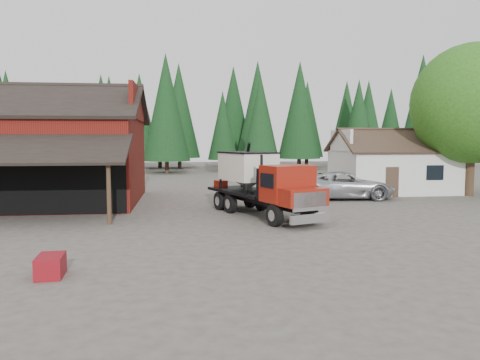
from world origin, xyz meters
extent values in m
plane|color=#4C433B|center=(0.00, 0.00, 0.00)|extent=(120.00, 120.00, 0.00)
cube|color=maroon|center=(-11.00, 10.00, 2.50)|extent=(12.00, 10.00, 5.00)
cube|color=black|center=(-11.00, 7.50, 6.00)|extent=(12.80, 5.53, 2.35)
cube|color=black|center=(-11.00, 12.50, 6.00)|extent=(12.80, 5.53, 2.35)
cube|color=maroon|center=(-5.00, 10.00, 6.00)|extent=(0.25, 7.00, 2.00)
cylinder|color=#382619|center=(-5.60, 2.10, 1.40)|extent=(0.20, 0.20, 2.80)
cube|color=black|center=(-11.00, 4.95, 2.00)|extent=(11.70, 0.08, 3.90)
cube|color=silver|center=(13.00, 13.00, 1.50)|extent=(8.00, 6.00, 3.00)
cube|color=#38281E|center=(13.00, 11.50, 3.75)|extent=(8.60, 3.42, 1.80)
cube|color=#38281E|center=(13.00, 14.50, 3.75)|extent=(8.60, 3.42, 1.80)
cube|color=silver|center=(9.00, 13.00, 3.75)|extent=(0.20, 4.20, 1.50)
cube|color=silver|center=(17.00, 13.00, 3.75)|extent=(0.20, 4.20, 1.50)
cube|color=#38281E|center=(11.50, 9.98, 1.00)|extent=(0.90, 0.06, 2.00)
cube|color=black|center=(14.50, 9.98, 1.60)|extent=(1.20, 0.06, 1.00)
cylinder|color=#382619|center=(17.00, 10.00, 1.60)|extent=(0.60, 0.60, 3.20)
sphere|color=#1D5713|center=(17.00, 10.00, 6.20)|extent=(8.00, 8.00, 8.00)
sphere|color=#1D5713|center=(15.80, 10.80, 5.00)|extent=(4.40, 4.40, 4.40)
cylinder|color=#382619|center=(6.00, 30.00, 0.80)|extent=(0.44, 0.44, 1.60)
cone|color=black|center=(6.00, 30.00, 5.90)|extent=(3.96, 3.96, 9.00)
cylinder|color=#382619|center=(22.00, 26.00, 0.80)|extent=(0.44, 0.44, 1.60)
cone|color=black|center=(22.00, 26.00, 6.90)|extent=(4.84, 4.84, 11.00)
cylinder|color=#382619|center=(-4.00, 34.00, 0.80)|extent=(0.44, 0.44, 1.60)
cone|color=black|center=(-4.00, 34.00, 7.40)|extent=(5.28, 5.28, 12.00)
cylinder|color=black|center=(1.70, 0.61, 0.49)|extent=(0.64, 1.03, 0.98)
cylinder|color=black|center=(3.45, 1.28, 0.49)|extent=(0.64, 1.03, 0.98)
cylinder|color=black|center=(0.16, 4.61, 0.49)|extent=(0.64, 1.03, 0.98)
cylinder|color=black|center=(1.91, 5.28, 0.49)|extent=(0.64, 1.03, 0.98)
cylinder|color=black|center=(-0.29, 5.78, 0.49)|extent=(0.64, 1.03, 0.98)
cylinder|color=black|center=(1.46, 6.45, 0.49)|extent=(0.64, 1.03, 0.98)
cube|color=black|center=(1.55, 3.61, 0.85)|extent=(3.68, 7.52, 0.36)
cube|color=silver|center=(3.07, -0.34, 0.49)|extent=(1.97, 0.89, 0.40)
cube|color=silver|center=(3.04, -0.26, 1.21)|extent=(1.61, 0.69, 0.80)
cube|color=maroon|center=(2.84, 0.24, 1.34)|extent=(2.29, 1.80, 0.76)
cube|color=maroon|center=(2.43, 1.32, 1.83)|extent=(2.54, 2.19, 1.65)
cube|color=black|center=(2.68, 0.66, 2.10)|extent=(1.78, 0.74, 0.80)
cylinder|color=black|center=(1.31, 1.75, 2.32)|extent=(0.16, 0.16, 1.61)
cube|color=black|center=(2.11, 2.16, 1.79)|extent=(2.08, 0.89, 1.43)
cube|color=black|center=(1.10, 4.78, 1.09)|extent=(3.98, 5.65, 0.14)
cube|color=beige|center=(1.10, 4.78, 2.41)|extent=(2.97, 3.49, 1.43)
cone|color=beige|center=(1.10, 4.78, 1.52)|extent=(2.54, 2.54, 0.62)
cube|color=black|center=(1.10, 4.78, 3.14)|extent=(3.09, 3.60, 0.07)
cylinder|color=black|center=(1.15, 6.14, 2.32)|extent=(0.37, 1.98, 2.72)
cube|color=maroon|center=(-0.17, 6.59, 1.34)|extent=(0.76, 0.86, 0.40)
cylinder|color=silver|center=(3.18, 2.23, 0.76)|extent=(0.79, 1.01, 0.50)
imported|color=#AEB0B6|center=(8.00, 9.42, 0.88)|extent=(6.52, 3.37, 1.76)
cube|color=maroon|center=(-6.00, -6.00, 0.30)|extent=(0.78, 1.15, 0.60)
camera|label=1|loc=(-2.32, -19.36, 3.83)|focal=35.00mm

